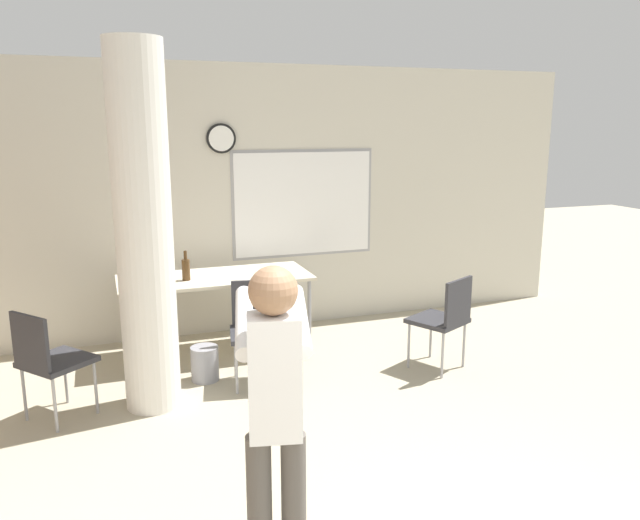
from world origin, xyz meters
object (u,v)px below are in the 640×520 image
Objects in this scene: bottle_on_table at (186,269)px; chair_near_pillar at (48,357)px; chair_mid_room at (445,316)px; folding_table at (215,281)px; person_playing_front at (275,406)px; chair_table_front at (256,324)px.

bottle_on_table reaches higher than chair_near_pillar.
folding_table is at bearing 148.63° from chair_mid_room.
chair_mid_room is 0.54× the size of person_playing_front.
chair_table_front is at bearing -76.26° from folding_table.
person_playing_front is at bearing -90.47° from bottle_on_table.
chair_near_pillar is 2.53m from person_playing_front.
chair_mid_room is 1.69m from chair_table_front.
chair_near_pillar is (-3.29, 0.10, 0.00)m from chair_mid_room.
person_playing_front is (1.13, -2.22, 0.43)m from chair_near_pillar.
folding_table is 1.78m from chair_near_pillar.
chair_mid_room reaches higher than folding_table.
person_playing_front is (-0.03, -3.19, 0.07)m from bottle_on_table.
folding_table is 0.86m from chair_table_front.
bottle_on_table is at bearing 122.80° from chair_table_front.
chair_near_pillar is (-1.63, -0.23, 0.00)m from chair_table_front.
chair_mid_room and chair_near_pillar have the same top height.
folding_table is at bearing 13.34° from bottle_on_table.
chair_table_front is at bearing -57.20° from bottle_on_table.
person_playing_front reaches higher than chair_near_pillar.
bottle_on_table is 2.41m from chair_mid_room.
person_playing_front is (-2.16, -2.13, 0.43)m from chair_mid_room.
bottle_on_table is at bearing 40.00° from chair_near_pillar.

